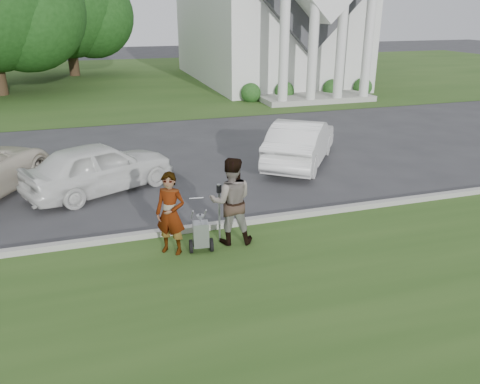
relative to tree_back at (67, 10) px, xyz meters
name	(u,v)px	position (x,y,z in m)	size (l,w,h in m)	color
ground	(241,236)	(4.01, -29.99, -4.73)	(120.00, 120.00, 0.00)	#333335
grass_strip	(295,314)	(4.01, -32.99, -4.72)	(80.00, 7.00, 0.01)	#2B4B19
church_lawn	(132,79)	(4.01, -2.99, -4.72)	(80.00, 30.00, 0.01)	#2B4B19
curb	(234,223)	(4.01, -29.44, -4.65)	(80.00, 0.18, 0.15)	#9E9E93
tree_back	(67,10)	(0.00, 0.00, 0.00)	(9.61, 7.60, 8.89)	#332316
striping_cart	(201,235)	(3.01, -30.41, -4.34)	(0.52, 1.01, 0.90)	black
person_left	(171,214)	(2.43, -30.27, -3.86)	(0.63, 0.42, 1.74)	#999999
person_right	(231,202)	(3.73, -30.19, -3.77)	(0.93, 0.72, 1.91)	#999999
parking_meter_near	(219,206)	(3.51, -30.04, -3.90)	(0.10, 0.09, 1.32)	#989BA1
car_b	(99,167)	(1.14, -26.15, -4.03)	(1.65, 4.11, 1.40)	white
car_d	(301,142)	(7.47, -25.45, -4.00)	(1.54, 4.41, 1.45)	white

